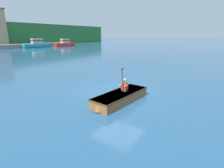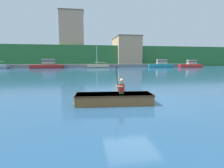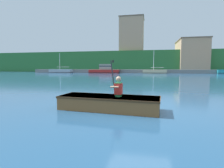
% 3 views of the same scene
% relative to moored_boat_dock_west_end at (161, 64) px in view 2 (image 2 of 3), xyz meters
% --- Properties ---
extents(ground_plane, '(300.00, 300.00, 0.00)m').
position_rel_moored_boat_dock_west_end_xyz_m(ground_plane, '(-18.55, -36.06, -0.80)').
color(ground_plane, navy).
extents(shoreline_ridge, '(120.00, 20.00, 6.60)m').
position_rel_moored_boat_dock_west_end_xyz_m(shoreline_ridge, '(-18.55, 21.65, 2.50)').
color(shoreline_ridge, '#2D6B33').
rests_on(shoreline_ridge, ground).
extents(waterfront_warehouse_left, '(7.76, 6.59, 17.37)m').
position_rel_moored_boat_dock_west_end_xyz_m(waterfront_warehouse_left, '(-23.76, 15.68, 7.90)').
color(waterfront_warehouse_left, tan).
rests_on(waterfront_warehouse_left, ground).
extents(waterfront_office_block_center, '(8.10, 12.27, 9.87)m').
position_rel_moored_boat_dock_west_end_xyz_m(waterfront_office_block_center, '(-5.45, 16.29, 4.14)').
color(waterfront_office_block_center, tan).
rests_on(waterfront_office_block_center, ground).
extents(marina_dock, '(62.09, 2.40, 0.90)m').
position_rel_moored_boat_dock_west_end_xyz_m(marina_dock, '(-18.55, 2.90, -0.35)').
color(marina_dock, slate).
rests_on(marina_dock, ground).
extents(moored_boat_dock_west_end, '(6.55, 2.97, 2.21)m').
position_rel_moored_boat_dock_west_end_xyz_m(moored_boat_dock_west_end, '(0.00, 0.00, 0.00)').
color(moored_boat_dock_west_end, '#197A84').
rests_on(moored_boat_dock_west_end, ground).
extents(moored_boat_dock_center_near, '(7.55, 3.00, 2.25)m').
position_rel_moored_boat_dock_west_end_xyz_m(moored_boat_dock_center_near, '(-28.95, 0.13, -0.00)').
color(moored_boat_dock_center_near, red).
rests_on(moored_boat_dock_center_near, ground).
extents(moored_boat_dock_center_far, '(5.56, 2.12, 5.41)m').
position_rel_moored_boat_dock_west_end_xyz_m(moored_boat_dock_center_far, '(-16.80, 0.36, -0.42)').
color(moored_boat_dock_center_far, '#CCB789').
rests_on(moored_boat_dock_center_far, ground).
extents(moored_boat_dock_east_inner, '(6.11, 3.13, 2.01)m').
position_rel_moored_boat_dock_west_end_xyz_m(moored_boat_dock_east_inner, '(7.92, -1.25, -0.09)').
color(moored_boat_dock_east_inner, red).
rests_on(moored_boat_dock_east_inner, ground).
extents(rowboat_foreground, '(3.40, 1.34, 0.45)m').
position_rel_moored_boat_dock_west_end_xyz_m(rowboat_foreground, '(-19.55, -36.77, -0.55)').
color(rowboat_foreground, brown).
rests_on(rowboat_foreground, ground).
extents(person_paddler, '(0.39, 0.38, 1.16)m').
position_rel_moored_boat_dock_west_end_xyz_m(person_paddler, '(-19.20, -36.80, -0.06)').
color(person_paddler, '#267F3F').
rests_on(person_paddler, rowboat_foreground).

